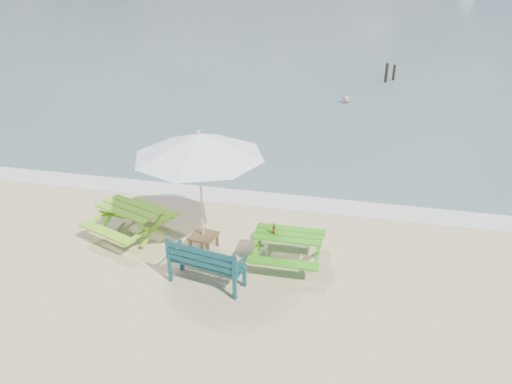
% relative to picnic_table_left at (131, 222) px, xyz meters
% --- Properties ---
extents(foam_strip, '(22.00, 0.90, 0.01)m').
position_rel_picnic_table_left_xyz_m(foam_strip, '(2.40, 2.54, -0.35)').
color(foam_strip, silver).
rests_on(foam_strip, ground).
extents(picnic_table_left, '(2.08, 2.18, 0.74)m').
position_rel_picnic_table_left_xyz_m(picnic_table_left, '(0.00, 0.00, 0.00)').
color(picnic_table_left, '#73B81C').
rests_on(picnic_table_left, ground).
extents(picnic_table_right, '(1.47, 1.63, 0.70)m').
position_rel_picnic_table_left_xyz_m(picnic_table_right, '(3.78, -0.29, -0.02)').
color(picnic_table_right, '#379516').
rests_on(picnic_table_right, ground).
extents(park_bench, '(1.63, 0.82, 0.96)m').
position_rel_picnic_table_left_xyz_m(park_bench, '(2.32, -1.43, -0.06)').
color(park_bench, '#103D42').
rests_on(park_bench, ground).
extents(side_table, '(0.65, 0.65, 0.36)m').
position_rel_picnic_table_left_xyz_m(side_table, '(1.84, -0.19, -0.17)').
color(side_table, brown).
rests_on(side_table, ground).
extents(patio_umbrella, '(3.24, 3.24, 2.76)m').
position_rel_picnic_table_left_xyz_m(patio_umbrella, '(1.84, -0.19, 2.15)').
color(patio_umbrella, silver).
rests_on(patio_umbrella, ground).
extents(beer_bottle, '(0.07, 0.07, 0.25)m').
position_rel_picnic_table_left_xyz_m(beer_bottle, '(3.47, -0.35, 0.43)').
color(beer_bottle, '#904314').
rests_on(beer_bottle, picnic_table_right).
extents(swimmer, '(0.69, 0.55, 1.64)m').
position_rel_picnic_table_left_xyz_m(swimmer, '(4.24, 12.77, -0.85)').
color(swimmer, tan).
rests_on(swimmer, ground).
extents(mooring_pilings, '(0.55, 0.75, 1.18)m').
position_rel_picnic_table_left_xyz_m(mooring_pilings, '(6.20, 17.36, -0.00)').
color(mooring_pilings, black).
rests_on(mooring_pilings, ground).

